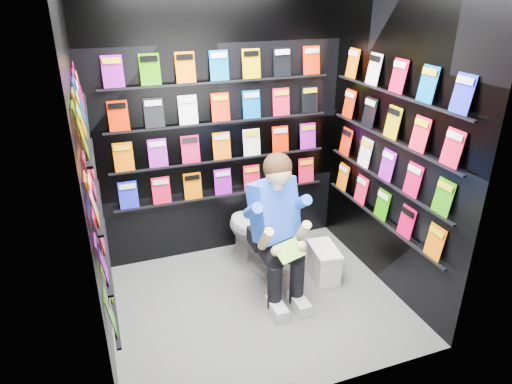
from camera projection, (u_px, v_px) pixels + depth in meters
name	position (u px, v px, depth m)	size (l,w,h in m)	color
floor	(257.00, 303.00, 3.93)	(2.40, 2.40, 0.00)	#5A5A57
wall_back	(220.00, 127.00, 4.25)	(2.40, 0.04, 2.60)	black
wall_front	(319.00, 221.00, 2.54)	(2.40, 0.04, 2.60)	black
wall_left	(88.00, 184.00, 3.02)	(0.04, 2.00, 2.60)	black
wall_right	(393.00, 145.00, 3.77)	(0.04, 2.00, 2.60)	black
comics_back	(221.00, 127.00, 4.22)	(2.10, 0.06, 1.37)	red
comics_left	(92.00, 183.00, 3.03)	(0.06, 1.70, 1.37)	red
comics_right	(390.00, 144.00, 3.76)	(0.06, 1.70, 1.37)	red
toilet	(258.00, 232.00, 4.33)	(0.42, 0.75, 0.73)	white
longbox	(324.00, 264.00, 4.24)	(0.21, 0.37, 0.28)	silver
longbox_lid	(325.00, 249.00, 4.18)	(0.22, 0.39, 0.03)	silver
reader	(273.00, 210.00, 3.84)	(0.53, 0.77, 1.42)	blue
held_comic	(289.00, 251.00, 3.62)	(0.24, 0.01, 0.17)	#2CB75E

